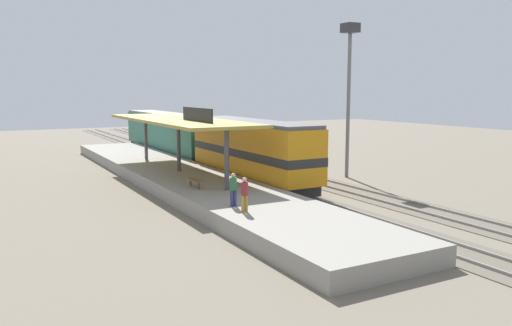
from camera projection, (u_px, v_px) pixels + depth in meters
ground_plane at (259, 176)px, 40.43m from camera, size 120.00×120.00×0.00m
track_near at (236, 178)px, 39.47m from camera, size 3.20×110.00×0.16m
track_far at (287, 173)px, 41.67m from camera, size 3.20×110.00×0.16m
platform at (179, 177)px, 37.22m from camera, size 6.00×44.00×0.90m
station_canopy at (179, 121)px, 36.56m from camera, size 5.20×18.00×4.70m
platform_bench at (195, 181)px, 30.83m from camera, size 0.44×1.70×0.50m
locomotive at (251, 151)px, 36.96m from camera, size 2.93×14.43×4.44m
passenger_carriage_single at (168, 134)px, 52.59m from camera, size 2.90×20.00×4.24m
light_mast at (349, 68)px, 38.82m from camera, size 1.10×1.10×11.70m
person_waiting at (233, 188)px, 25.81m from camera, size 0.34×0.34×1.71m
person_walking at (245, 193)px, 24.57m from camera, size 0.34×0.34×1.71m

